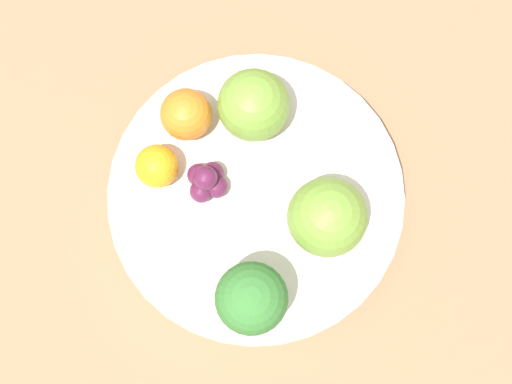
{
  "coord_description": "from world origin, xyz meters",
  "views": [
    {
      "loc": [
        -0.09,
        -0.07,
        0.64
      ],
      "look_at": [
        0.0,
        0.0,
        0.07
      ],
      "focal_mm": 50.0,
      "sensor_mm": 36.0,
      "label": 1
    }
  ],
  "objects_px": {
    "bowl": "(256,199)",
    "orange_back": "(157,166)",
    "apple_green": "(254,105)",
    "broccoli": "(251,298)",
    "apple_red": "(327,217)",
    "orange_front": "(186,114)",
    "grape_cluster": "(207,181)"
  },
  "relations": [
    {
      "from": "orange_back",
      "to": "grape_cluster",
      "type": "xyz_separation_m",
      "value": [
        0.01,
        -0.04,
        -0.01
      ]
    },
    {
      "from": "bowl",
      "to": "orange_back",
      "type": "bearing_deg",
      "value": 111.8
    },
    {
      "from": "bowl",
      "to": "apple_green",
      "type": "xyz_separation_m",
      "value": [
        0.05,
        0.04,
        0.05
      ]
    },
    {
      "from": "broccoli",
      "to": "apple_green",
      "type": "xyz_separation_m",
      "value": [
        0.13,
        0.09,
        -0.01
      ]
    },
    {
      "from": "apple_red",
      "to": "orange_front",
      "type": "xyz_separation_m",
      "value": [
        0.0,
        0.14,
        -0.01
      ]
    },
    {
      "from": "apple_green",
      "to": "grape_cluster",
      "type": "height_order",
      "value": "apple_green"
    },
    {
      "from": "bowl",
      "to": "broccoli",
      "type": "bearing_deg",
      "value": -146.63
    },
    {
      "from": "bowl",
      "to": "apple_red",
      "type": "height_order",
      "value": "apple_red"
    },
    {
      "from": "broccoli",
      "to": "bowl",
      "type": "bearing_deg",
      "value": 33.37
    },
    {
      "from": "bowl",
      "to": "broccoli",
      "type": "distance_m",
      "value": 0.11
    },
    {
      "from": "bowl",
      "to": "apple_red",
      "type": "relative_size",
      "value": 3.89
    },
    {
      "from": "apple_green",
      "to": "bowl",
      "type": "bearing_deg",
      "value": -142.67
    },
    {
      "from": "bowl",
      "to": "grape_cluster",
      "type": "distance_m",
      "value": 0.05
    },
    {
      "from": "orange_back",
      "to": "grape_cluster",
      "type": "bearing_deg",
      "value": -69.67
    },
    {
      "from": "apple_red",
      "to": "orange_front",
      "type": "distance_m",
      "value": 0.14
    },
    {
      "from": "bowl",
      "to": "apple_red",
      "type": "bearing_deg",
      "value": -78.02
    },
    {
      "from": "apple_red",
      "to": "orange_back",
      "type": "bearing_deg",
      "value": 107.65
    },
    {
      "from": "orange_front",
      "to": "orange_back",
      "type": "bearing_deg",
      "value": -173.0
    },
    {
      "from": "apple_green",
      "to": "orange_front",
      "type": "xyz_separation_m",
      "value": [
        -0.04,
        0.04,
        -0.01
      ]
    },
    {
      "from": "apple_green",
      "to": "orange_back",
      "type": "height_order",
      "value": "apple_green"
    },
    {
      "from": "bowl",
      "to": "orange_back",
      "type": "relative_size",
      "value": 6.91
    },
    {
      "from": "bowl",
      "to": "grape_cluster",
      "type": "xyz_separation_m",
      "value": [
        -0.02,
        0.04,
        0.03
      ]
    },
    {
      "from": "bowl",
      "to": "broccoli",
      "type": "xyz_separation_m",
      "value": [
        -0.07,
        -0.05,
        0.06
      ]
    },
    {
      "from": "grape_cluster",
      "to": "apple_red",
      "type": "bearing_deg",
      "value": -73.46
    },
    {
      "from": "apple_green",
      "to": "apple_red",
      "type": "bearing_deg",
      "value": -112.34
    },
    {
      "from": "apple_green",
      "to": "orange_back",
      "type": "distance_m",
      "value": 0.09
    },
    {
      "from": "broccoli",
      "to": "grape_cluster",
      "type": "height_order",
      "value": "broccoli"
    },
    {
      "from": "broccoli",
      "to": "grape_cluster",
      "type": "xyz_separation_m",
      "value": [
        0.06,
        0.08,
        -0.03
      ]
    },
    {
      "from": "bowl",
      "to": "grape_cluster",
      "type": "bearing_deg",
      "value": 113.3
    },
    {
      "from": "apple_green",
      "to": "orange_front",
      "type": "distance_m",
      "value": 0.06
    },
    {
      "from": "grape_cluster",
      "to": "broccoli",
      "type": "bearing_deg",
      "value": -123.52
    },
    {
      "from": "orange_front",
      "to": "bowl",
      "type": "bearing_deg",
      "value": -101.93
    }
  ]
}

